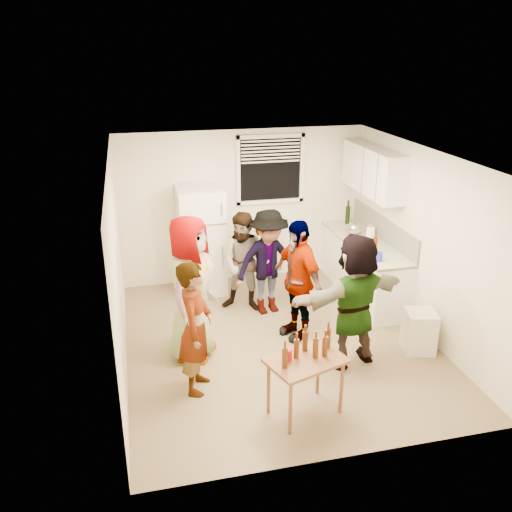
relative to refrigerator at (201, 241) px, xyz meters
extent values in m
cube|color=white|center=(0.00, 0.00, 0.00)|extent=(0.70, 0.70, 1.70)
cube|color=white|center=(2.45, -0.73, -0.42)|extent=(0.60, 2.20, 0.86)
cube|color=beige|center=(2.45, -0.73, 0.03)|extent=(0.64, 2.22, 0.04)
cube|color=#ACA99D|center=(2.74, -0.73, 0.23)|extent=(0.03, 2.20, 0.36)
cube|color=white|center=(2.58, -0.53, 1.10)|extent=(0.34, 1.60, 0.70)
cylinder|color=white|center=(2.43, -0.93, 0.05)|extent=(0.13, 0.13, 0.27)
cylinder|color=black|center=(2.50, 0.13, 0.05)|extent=(0.08, 0.08, 0.30)
cylinder|color=#47230C|center=(2.35, -1.26, 0.05)|extent=(0.06, 0.06, 0.24)
cylinder|color=#202FC3|center=(2.29, -1.55, 0.05)|extent=(0.10, 0.10, 0.13)
cube|color=#F6CC66|center=(2.67, -0.49, 0.13)|extent=(0.02, 0.18, 0.15)
cube|color=silver|center=(2.46, -2.50, -0.60)|extent=(0.45, 0.45, 0.55)
cylinder|color=#47230C|center=(0.53, -3.32, -0.18)|extent=(0.06, 0.06, 0.22)
cylinder|color=#AB100F|center=(0.42, -3.34, -0.18)|extent=(0.10, 0.10, 0.13)
imported|color=gray|center=(-0.40, -1.91, -0.85)|extent=(2.08, 1.69, 0.59)
imported|color=#141933|center=(-0.44, -2.66, -0.85)|extent=(1.69, 1.05, 0.38)
imported|color=#4F3C27|center=(0.53, -0.82, -0.85)|extent=(1.30, 1.68, 0.57)
imported|color=#424248|center=(0.84, -0.98, -0.85)|extent=(1.28, 1.73, 0.59)
imported|color=black|center=(1.03, -1.75, -0.85)|extent=(1.88, 1.44, 0.41)
imported|color=#D86F47|center=(1.50, -2.55, -0.85)|extent=(1.94, 2.03, 0.50)
camera|label=1|loc=(-1.02, -7.99, 2.91)|focal=38.00mm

